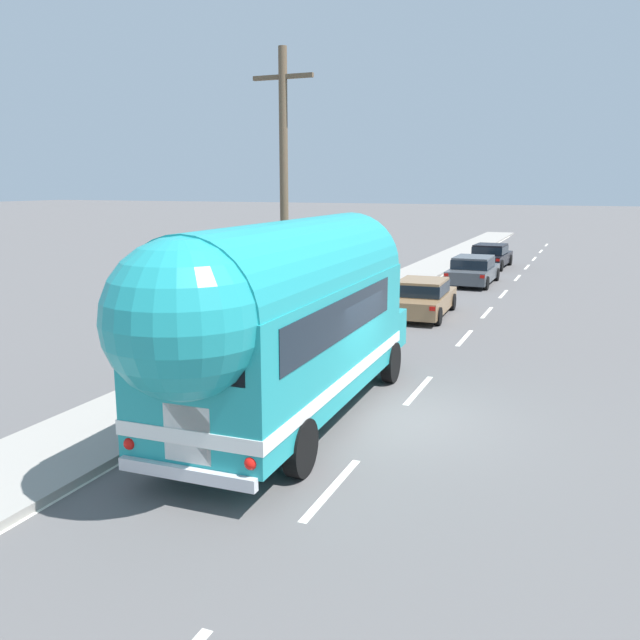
{
  "coord_description": "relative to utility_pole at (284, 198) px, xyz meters",
  "views": [
    {
      "loc": [
        3.62,
        -12.8,
        4.81
      ],
      "look_at": [
        -2.01,
        0.85,
        1.79
      ],
      "focal_mm": 37.46,
      "sensor_mm": 36.0,
      "label": 1
    }
  ],
  "objects": [
    {
      "name": "ground_plane",
      "position": [
        4.68,
        -4.65,
        -4.42
      ],
      "size": [
        300.0,
        300.0,
        0.0
      ],
      "primitive_type": "plane",
      "color": "#565454"
    },
    {
      "name": "lane_markings",
      "position": [
        1.98,
        8.25,
        -4.42
      ],
      "size": [
        3.96,
        80.0,
        0.01
      ],
      "color": "silver",
      "rests_on": "ground"
    },
    {
      "name": "sidewalk_slab",
      "position": [
        -0.41,
        5.35,
        -4.35
      ],
      "size": [
        2.53,
        90.0,
        0.15
      ],
      "primitive_type": "cube",
      "color": "gray",
      "rests_on": "ground"
    },
    {
      "name": "utility_pole",
      "position": [
        0.0,
        0.0,
        0.0
      ],
      "size": [
        1.8,
        0.24,
        8.5
      ],
      "color": "brown",
      "rests_on": "ground"
    },
    {
      "name": "painted_bus",
      "position": [
        2.79,
        -5.97,
        -2.12
      ],
      "size": [
        2.77,
        10.35,
        4.12
      ],
      "color": "teal",
      "rests_on": "ground"
    },
    {
      "name": "car_lead",
      "position": [
        2.53,
        6.49,
        -3.69
      ],
      "size": [
        2.08,
        4.57,
        1.37
      ],
      "color": "olive",
      "rests_on": "ground"
    },
    {
      "name": "car_second",
      "position": [
        2.89,
        15.27,
        -3.68
      ],
      "size": [
        2.03,
        4.71,
        1.37
      ],
      "color": "#474C51",
      "rests_on": "ground"
    },
    {
      "name": "car_third",
      "position": [
        2.66,
        22.37,
        -3.68
      ],
      "size": [
        2.13,
        4.62,
        1.37
      ],
      "color": "black",
      "rests_on": "ground"
    }
  ]
}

